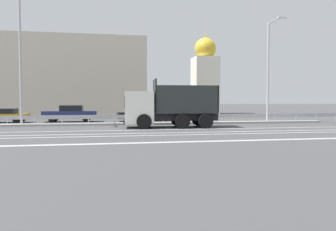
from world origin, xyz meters
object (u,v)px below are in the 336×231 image
at_px(parked_car_3, 144,114).
at_px(church_tower, 205,77).
at_px(parked_car_2, 70,114).
at_px(median_road_sign, 206,110).
at_px(street_lamp_1, 269,66).
at_px(street_lamp_0, 19,46).
at_px(parked_car_1, 5,115).
at_px(dump_truck, 159,109).

bearing_deg(parked_car_3, church_tower, -38.43).
distance_m(parked_car_2, parked_car_3, 6.76).
distance_m(median_road_sign, street_lamp_1, 6.72).
height_order(street_lamp_0, parked_car_1, street_lamp_0).
xyz_separation_m(street_lamp_0, church_tower, (20.96, 21.39, -0.50)).
height_order(street_lamp_0, parked_car_2, street_lamp_0).
height_order(parked_car_1, parked_car_2, parked_car_2).
bearing_deg(dump_truck, parked_car_2, 45.56).
bearing_deg(street_lamp_0, parked_car_2, 58.36).
relative_size(dump_truck, church_tower, 0.56).
bearing_deg(parked_car_3, parked_car_2, 82.65).
bearing_deg(street_lamp_1, parked_car_2, 163.57).
distance_m(dump_truck, street_lamp_1, 11.04).
bearing_deg(parked_car_1, street_lamp_0, -150.56).
distance_m(dump_truck, parked_car_3, 7.52).
xyz_separation_m(dump_truck, church_tower, (10.84, 24.18, 4.23)).
distance_m(parked_car_1, parked_car_3, 12.38).
bearing_deg(dump_truck, church_tower, -20.62).
relative_size(median_road_sign, parked_car_3, 0.45).
relative_size(parked_car_1, parked_car_3, 0.81).
height_order(parked_car_3, church_tower, church_tower).
relative_size(dump_truck, parked_car_3, 1.38).
bearing_deg(parked_car_3, street_lamp_0, 110.79).
xyz_separation_m(parked_car_1, church_tower, (23.50, 16.41, 4.90)).
bearing_deg(median_road_sign, parked_car_3, 136.62).
bearing_deg(parked_car_2, street_lamp_0, 149.49).
xyz_separation_m(street_lamp_1, church_tower, (0.78, 21.42, 0.64)).
bearing_deg(street_lamp_0, street_lamp_1, -0.09).
bearing_deg(median_road_sign, parked_car_2, 157.34).
relative_size(median_road_sign, street_lamp_1, 0.26).
xyz_separation_m(street_lamp_0, parked_car_1, (-2.54, 4.98, -5.40)).
distance_m(street_lamp_0, street_lamp_1, 20.21).
height_order(dump_truck, median_road_sign, dump_truck).
bearing_deg(parked_car_2, median_road_sign, -111.53).
xyz_separation_m(parked_car_2, parked_car_3, (6.75, -0.31, -0.09)).
relative_size(dump_truck, parked_car_2, 1.43).
bearing_deg(parked_car_3, dump_truck, 177.35).
bearing_deg(median_road_sign, church_tower, 73.31).
distance_m(median_road_sign, church_tower, 22.55).
bearing_deg(parked_car_3, median_road_sign, -138.13).
distance_m(dump_truck, median_road_sign, 5.40).
distance_m(dump_truck, parked_car_1, 14.86).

